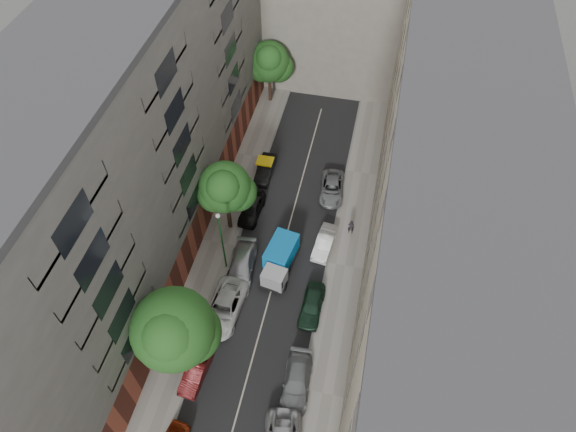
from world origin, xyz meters
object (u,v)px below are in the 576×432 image
(car_right_3, at_px, (325,242))
(car_right_4, at_px, (332,188))
(car_left_1, at_px, (196,371))
(car_right_2, at_px, (312,305))
(tree_far, at_px, (270,63))
(lamp_post, at_px, (221,236))
(tree_mid, at_px, (226,189))
(car_left_3, at_px, (242,265))
(car_left_4, at_px, (252,208))
(car_left_2, at_px, (224,308))
(pedestrian, at_px, (351,227))
(tarp_truck, at_px, (279,260))
(car_right_1, at_px, (297,382))
(tree_near, at_px, (175,332))
(car_left_5, at_px, (265,169))

(car_right_3, bearing_deg, car_right_4, 100.49)
(car_left_1, distance_m, car_right_4, 20.60)
(car_right_2, bearing_deg, car_right_3, 91.89)
(tree_far, xyz_separation_m, lamp_post, (1.48, -22.04, -0.57))
(tree_mid, distance_m, lamp_post, 4.19)
(car_left_3, bearing_deg, car_left_4, 92.46)
(car_left_4, bearing_deg, car_left_2, -84.32)
(car_left_2, distance_m, tree_mid, 9.45)
(tree_far, distance_m, pedestrian, 20.13)
(tarp_truck, height_order, car_right_3, tarp_truck)
(tree_far, height_order, pedestrian, tree_far)
(car_right_1, relative_size, tree_near, 0.56)
(tarp_truck, relative_size, car_left_5, 1.29)
(tarp_truck, relative_size, tree_near, 0.62)
(tree_near, xyz_separation_m, pedestrian, (9.93, 14.64, -4.57))
(car_left_4, height_order, tree_far, tree_far)
(car_left_5, bearing_deg, tree_mid, -100.89)
(car_left_1, xyz_separation_m, car_left_2, (0.52, 5.26, 0.12))
(car_left_3, distance_m, car_right_3, 7.33)
(tarp_truck, xyz_separation_m, car_left_3, (-2.98, -0.87, -0.54))
(car_left_2, bearing_deg, car_right_4, 70.17)
(car_left_5, bearing_deg, lamp_post, -93.15)
(tarp_truck, xyz_separation_m, car_right_3, (3.28, 2.93, -0.60))
(car_right_2, xyz_separation_m, car_right_4, (-0.47, 12.54, -0.06))
(tree_far, relative_size, lamp_post, 1.04)
(car_right_1, height_order, car_right_4, car_right_1)
(tree_far, bearing_deg, lamp_post, -86.15)
(car_left_3, height_order, car_right_3, car_left_3)
(tree_mid, relative_size, pedestrian, 4.75)
(car_left_2, bearing_deg, tree_near, -103.04)
(car_right_3, bearing_deg, tree_near, -115.35)
(tree_mid, bearing_deg, car_left_5, 79.19)
(tarp_truck, height_order, tree_far, tree_far)
(car_left_3, relative_size, car_right_4, 1.06)
(car_right_4, bearing_deg, car_left_1, -114.11)
(car_left_4, bearing_deg, car_right_2, -47.33)
(car_left_3, height_order, car_right_1, car_left_3)
(car_right_3, xyz_separation_m, lamp_post, (-7.66, -3.79, 3.68))
(tree_near, relative_size, pedestrian, 5.27)
(tree_mid, height_order, tree_far, tree_mid)
(car_left_3, distance_m, car_right_4, 11.70)
(car_left_2, bearing_deg, car_left_4, 96.35)
(car_right_2, height_order, tree_near, tree_near)
(car_right_1, bearing_deg, car_left_1, -176.94)
(car_right_1, xyz_separation_m, tree_mid, (-8.57, 12.64, 4.49))
(car_left_5, xyz_separation_m, car_right_2, (7.12, -13.60, 0.03))
(car_left_3, height_order, pedestrian, pedestrian)
(car_right_1, height_order, car_right_3, car_right_1)
(tree_far, bearing_deg, pedestrian, -55.74)
(car_left_3, distance_m, tree_mid, 6.40)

